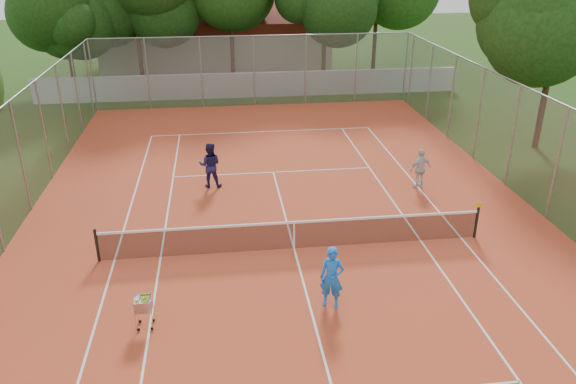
{
  "coord_description": "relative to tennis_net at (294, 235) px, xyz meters",
  "views": [
    {
      "loc": [
        -2.12,
        -15.19,
        8.85
      ],
      "look_at": [
        0.0,
        1.5,
        1.3
      ],
      "focal_mm": 35.0,
      "sensor_mm": 36.0,
      "label": 1
    }
  ],
  "objects": [
    {
      "name": "perimeter_fence",
      "position": [
        0.0,
        0.0,
        1.49
      ],
      "size": [
        18.0,
        34.0,
        4.0
      ],
      "primitive_type": "cube",
      "color": "slate",
      "rests_on": "ground"
    },
    {
      "name": "tennis_net",
      "position": [
        0.0,
        0.0,
        0.0
      ],
      "size": [
        11.88,
        0.1,
        0.98
      ],
      "primitive_type": "cube",
      "color": "black",
      "rests_on": "court_pad"
    },
    {
      "name": "boundary_wall",
      "position": [
        0.0,
        19.0,
        0.24
      ],
      "size": [
        26.0,
        0.3,
        1.5
      ],
      "primitive_type": "cube",
      "color": "silver",
      "rests_on": "ground"
    },
    {
      "name": "clubhouse",
      "position": [
        -2.0,
        29.0,
        1.69
      ],
      "size": [
        16.4,
        9.0,
        4.4
      ],
      "primitive_type": "cube",
      "color": "beige",
      "rests_on": "ground"
    },
    {
      "name": "player_near",
      "position": [
        0.56,
        -3.1,
        0.37
      ],
      "size": [
        0.74,
        0.62,
        1.72
      ],
      "primitive_type": "imported",
      "rotation": [
        0.0,
        0.0,
        -0.38
      ],
      "color": "blue",
      "rests_on": "court_pad"
    },
    {
      "name": "ball_hopper",
      "position": [
        -4.21,
        -3.4,
        -0.03
      ],
      "size": [
        0.48,
        0.48,
        0.92
      ],
      "primitive_type": "cube",
      "rotation": [
        0.0,
        0.0,
        0.1
      ],
      "color": "silver",
      "rests_on": "court_pad"
    },
    {
      "name": "court_pad",
      "position": [
        0.0,
        0.0,
        -0.5
      ],
      "size": [
        18.0,
        34.0,
        0.02
      ],
      "primitive_type": "cube",
      "color": "#C04625",
      "rests_on": "ground"
    },
    {
      "name": "court_lines",
      "position": [
        0.0,
        0.0,
        -0.49
      ],
      "size": [
        10.98,
        23.78,
        0.01
      ],
      "primitive_type": "cube",
      "color": "white",
      "rests_on": "court_pad"
    },
    {
      "name": "tropical_trees",
      "position": [
        0.0,
        22.0,
        4.49
      ],
      "size": [
        29.0,
        19.0,
        10.0
      ],
      "primitive_type": "cube",
      "color": "black",
      "rests_on": "ground"
    },
    {
      "name": "player_far_right",
      "position": [
        5.5,
        4.14,
        0.3
      ],
      "size": [
        1.0,
        0.63,
        1.58
      ],
      "primitive_type": "imported",
      "rotation": [
        0.0,
        0.0,
        3.43
      ],
      "color": "silver",
      "rests_on": "court_pad"
    },
    {
      "name": "player_far_left",
      "position": [
        -2.57,
        5.28,
        0.4
      ],
      "size": [
        0.95,
        0.79,
        1.78
      ],
      "primitive_type": "imported",
      "rotation": [
        0.0,
        0.0,
        3.0
      ],
      "color": "#1E184A",
      "rests_on": "court_pad"
    },
    {
      "name": "ground",
      "position": [
        0.0,
        0.0,
        -0.51
      ],
      "size": [
        120.0,
        120.0,
        0.0
      ],
      "primitive_type": "plane",
      "color": "#1E3B10",
      "rests_on": "ground"
    }
  ]
}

